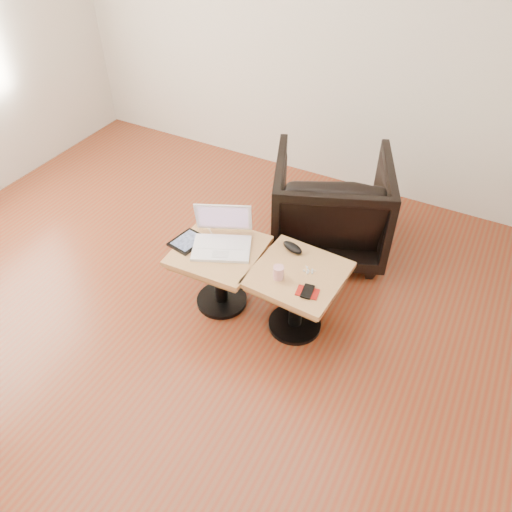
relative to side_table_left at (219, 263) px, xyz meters
The scene contains 11 objects.
room_shell 1.10m from the side_table_left, 117.19° to the right, with size 4.52×4.52×2.71m.
side_table_left is the anchor object (origin of this frame).
side_table_right 0.53m from the side_table_left, ahead, with size 0.55×0.55×0.48m.
laptop 0.18m from the side_table_left, 91.62° to the left, with size 0.46×0.44×0.25m.
tablet 0.25m from the side_table_left, 169.72° to the right, with size 0.20×0.24×0.02m.
charging_adapter 0.31m from the side_table_left, 139.63° to the left, with size 0.04×0.04×0.02m, color white.
glasses_case 0.48m from the side_table_left, 26.42° to the left, with size 0.15×0.06×0.05m, color black.
striped_cup 0.48m from the side_table_left, ahead, with size 0.06×0.06×0.08m, color #D54E60.
earbuds_tangle 0.60m from the side_table_left, ahead, with size 0.07×0.06×0.01m.
phone_on_sleeve 0.67m from the side_table_left, ahead, with size 0.14×0.12×0.02m.
armchair 0.99m from the side_table_left, 65.99° to the left, with size 0.81×0.83×0.76m, color black.
Camera 1 is at (1.54, -1.57, 2.50)m, focal length 35.00 mm.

